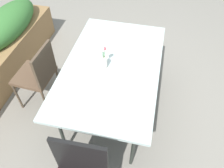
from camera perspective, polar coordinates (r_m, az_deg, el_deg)
The scene contains 4 objects.
ground_plane at distance 2.97m, azimuth 0.98°, elevation -5.08°, with size 12.00×12.00×0.00m, color gray.
dining_table at distance 2.42m, azimuth -0.00°, elevation 4.12°, with size 1.67×1.02×0.74m.
chair_far_side at distance 2.75m, azimuth -18.45°, elevation 2.65°, with size 0.44×0.44×0.89m.
flower_vase at distance 2.29m, azimuth -2.01°, elevation 6.53°, with size 0.06×0.06×0.27m.
Camera 1 is at (-1.75, -0.35, 2.37)m, focal length 35.53 mm.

